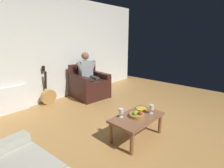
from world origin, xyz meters
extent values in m
plane|color=#AE7F45|center=(0.00, 0.00, 0.00)|extent=(7.02, 7.02, 0.00)
cube|color=silver|center=(0.00, -2.95, 1.33)|extent=(6.17, 0.06, 2.66)
cube|color=#371916|center=(-0.56, -2.35, 0.21)|extent=(0.93, 0.94, 0.42)
cube|color=#371916|center=(-0.56, -2.29, 0.47)|extent=(0.64, 0.78, 0.10)
cube|color=#371916|center=(-0.91, -2.31, 0.54)|extent=(0.23, 0.85, 0.24)
cube|color=#371916|center=(-0.22, -2.39, 0.54)|extent=(0.23, 0.85, 0.24)
cube|color=#371916|center=(-0.60, -2.71, 0.67)|extent=(0.84, 0.22, 0.49)
cube|color=#909C9B|center=(-0.58, -2.54, 0.76)|extent=(0.40, 0.22, 0.48)
sphere|color=brown|center=(-0.58, -2.54, 1.14)|extent=(0.21, 0.21, 0.21)
cylinder|color=#39393A|center=(-0.67, -2.32, 0.54)|extent=(0.18, 0.42, 0.13)
cylinder|color=#39393A|center=(-0.65, -2.12, 0.26)|extent=(0.13, 0.13, 0.52)
cylinder|color=#909C9B|center=(-0.80, -2.46, 0.87)|extent=(0.21, 0.11, 0.29)
cylinder|color=#39393A|center=(-0.45, -2.35, 0.54)|extent=(0.18, 0.42, 0.13)
cylinder|color=#39393A|center=(-0.42, -2.14, 0.26)|extent=(0.13, 0.13, 0.52)
cylinder|color=#909C9B|center=(-0.36, -2.51, 0.87)|extent=(0.21, 0.11, 0.29)
cube|color=brown|center=(0.28, -0.24, 0.37)|extent=(0.93, 0.56, 0.04)
cylinder|color=brown|center=(-0.11, -0.02, 0.17)|extent=(0.06, 0.06, 0.35)
cylinder|color=brown|center=(0.69, -0.05, 0.17)|extent=(0.06, 0.06, 0.35)
cylinder|color=brown|center=(-0.13, -0.44, 0.17)|extent=(0.06, 0.06, 0.35)
cylinder|color=brown|center=(0.67, -0.47, 0.17)|extent=(0.06, 0.06, 0.35)
cylinder|color=#B78949|center=(0.48, -2.74, 0.19)|extent=(0.39, 0.16, 0.40)
cylinder|color=black|center=(0.48, -2.69, 0.21)|extent=(0.11, 0.02, 0.11)
cube|color=black|center=(0.48, -2.81, 0.61)|extent=(0.05, 0.11, 0.45)
cube|color=black|center=(0.48, -2.86, 0.89)|extent=(0.07, 0.05, 0.14)
cube|color=white|center=(1.25, -2.88, 0.30)|extent=(0.65, 0.06, 0.60)
cylinder|color=silver|center=(0.47, -0.42, 0.39)|extent=(0.07, 0.07, 0.01)
cylinder|color=silver|center=(0.47, -0.42, 0.43)|extent=(0.01, 0.01, 0.06)
cylinder|color=silver|center=(0.47, -0.42, 0.50)|extent=(0.08, 0.08, 0.08)
cylinder|color=#590C19|center=(0.47, -0.42, 0.47)|extent=(0.07, 0.07, 0.03)
cylinder|color=silver|center=(0.03, -0.13, 0.39)|extent=(0.07, 0.07, 0.01)
cylinder|color=silver|center=(0.03, -0.13, 0.43)|extent=(0.01, 0.01, 0.07)
cylinder|color=silver|center=(0.03, -0.13, 0.50)|extent=(0.08, 0.08, 0.08)
cylinder|color=#590C19|center=(0.03, -0.13, 0.48)|extent=(0.07, 0.07, 0.03)
cylinder|color=olive|center=(0.30, -0.24, 0.41)|extent=(0.25, 0.25, 0.05)
sphere|color=#79A724|center=(0.34, -0.25, 0.46)|extent=(0.07, 0.07, 0.07)
sphere|color=#B02A25|center=(0.28, -0.19, 0.46)|extent=(0.07, 0.07, 0.07)
sphere|color=olive|center=(0.29, -0.27, 0.46)|extent=(0.07, 0.07, 0.07)
cylinder|color=gold|center=(0.00, -0.34, 0.40)|extent=(0.19, 0.19, 0.02)
camera|label=1|loc=(2.47, 1.14, 1.64)|focal=27.40mm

